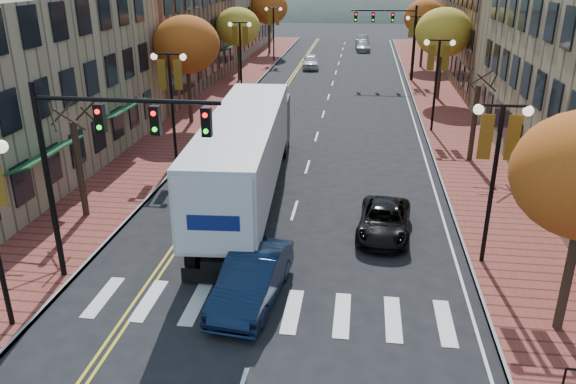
% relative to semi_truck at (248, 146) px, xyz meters
% --- Properties ---
extents(ground, '(200.00, 200.00, 0.00)m').
position_rel_semi_truck_xyz_m(ground, '(2.33, -11.31, -2.54)').
color(ground, black).
rests_on(ground, ground).
extents(sidewalk_left, '(4.00, 85.00, 0.15)m').
position_rel_semi_truck_xyz_m(sidewalk_left, '(-6.67, 21.19, -2.47)').
color(sidewalk_left, brown).
rests_on(sidewalk_left, ground).
extents(sidewalk_right, '(4.00, 85.00, 0.15)m').
position_rel_semi_truck_xyz_m(sidewalk_right, '(11.33, 21.19, -2.47)').
color(sidewalk_right, brown).
rests_on(sidewalk_right, ground).
extents(building_left_mid, '(12.00, 24.00, 11.00)m').
position_rel_semi_truck_xyz_m(building_left_mid, '(-14.67, 24.69, 2.96)').
color(building_left_mid, brown).
rests_on(building_left_mid, ground).
extents(building_left_far, '(12.00, 26.00, 9.50)m').
position_rel_semi_truck_xyz_m(building_left_far, '(-14.67, 49.69, 2.21)').
color(building_left_far, '#9E8966').
rests_on(building_left_far, ground).
extents(building_right_mid, '(15.00, 24.00, 10.00)m').
position_rel_semi_truck_xyz_m(building_right_mid, '(20.83, 30.69, 2.46)').
color(building_right_mid, brown).
rests_on(building_right_mid, ground).
extents(building_right_far, '(15.00, 20.00, 11.00)m').
position_rel_semi_truck_xyz_m(building_right_far, '(20.83, 52.69, 2.96)').
color(building_right_far, '#9E8966').
rests_on(building_right_far, ground).
extents(tree_left_a, '(0.28, 0.28, 4.20)m').
position_rel_semi_truck_xyz_m(tree_left_a, '(-6.67, -3.31, -0.29)').
color(tree_left_a, '#382619').
rests_on(tree_left_a, sidewalk_left).
extents(tree_left_b, '(4.48, 4.48, 7.21)m').
position_rel_semi_truck_xyz_m(tree_left_b, '(-6.67, 12.69, 2.90)').
color(tree_left_b, '#382619').
rests_on(tree_left_b, sidewalk_left).
extents(tree_left_c, '(4.16, 4.16, 6.69)m').
position_rel_semi_truck_xyz_m(tree_left_c, '(-6.67, 28.69, 2.51)').
color(tree_left_c, '#382619').
rests_on(tree_left_c, sidewalk_left).
extents(tree_left_d, '(4.61, 4.61, 7.42)m').
position_rel_semi_truck_xyz_m(tree_left_d, '(-6.67, 46.69, 3.06)').
color(tree_left_d, '#382619').
rests_on(tree_left_d, sidewalk_left).
extents(tree_right_b, '(0.28, 0.28, 4.20)m').
position_rel_semi_truck_xyz_m(tree_right_b, '(11.33, 6.69, -0.29)').
color(tree_right_b, '#382619').
rests_on(tree_right_b, sidewalk_right).
extents(tree_right_c, '(4.48, 4.48, 7.21)m').
position_rel_semi_truck_xyz_m(tree_right_c, '(11.33, 22.69, 2.90)').
color(tree_right_c, '#382619').
rests_on(tree_right_c, sidewalk_right).
extents(tree_right_d, '(4.35, 4.35, 7.00)m').
position_rel_semi_truck_xyz_m(tree_right_d, '(11.33, 38.69, 2.75)').
color(tree_right_d, '#382619').
rests_on(tree_right_d, sidewalk_right).
extents(lamp_left_b, '(1.96, 0.36, 6.05)m').
position_rel_semi_truck_xyz_m(lamp_left_b, '(-5.17, 4.69, 1.75)').
color(lamp_left_b, black).
rests_on(lamp_left_b, ground).
extents(lamp_left_c, '(1.96, 0.36, 6.05)m').
position_rel_semi_truck_xyz_m(lamp_left_c, '(-5.17, 22.69, 1.75)').
color(lamp_left_c, black).
rests_on(lamp_left_c, ground).
extents(lamp_left_d, '(1.96, 0.36, 6.05)m').
position_rel_semi_truck_xyz_m(lamp_left_d, '(-5.17, 40.69, 1.75)').
color(lamp_left_d, black).
rests_on(lamp_left_d, ground).
extents(lamp_right_a, '(1.96, 0.36, 6.05)m').
position_rel_semi_truck_xyz_m(lamp_right_a, '(9.83, -5.31, 1.75)').
color(lamp_right_a, black).
rests_on(lamp_right_a, ground).
extents(lamp_right_b, '(1.96, 0.36, 6.05)m').
position_rel_semi_truck_xyz_m(lamp_right_b, '(9.83, 12.69, 1.75)').
color(lamp_right_b, black).
rests_on(lamp_right_b, ground).
extents(lamp_right_c, '(1.96, 0.36, 6.05)m').
position_rel_semi_truck_xyz_m(lamp_right_c, '(9.83, 30.69, 1.75)').
color(lamp_right_c, black).
rests_on(lamp_right_c, ground).
extents(traffic_mast_near, '(6.10, 0.35, 7.00)m').
position_rel_semi_truck_xyz_m(traffic_mast_near, '(-3.15, -8.31, 2.38)').
color(traffic_mast_near, black).
rests_on(traffic_mast_near, ground).
extents(traffic_mast_far, '(6.10, 0.34, 7.00)m').
position_rel_semi_truck_xyz_m(traffic_mast_far, '(7.80, 30.69, 2.38)').
color(traffic_mast_far, black).
rests_on(traffic_mast_far, ground).
extents(semi_truck, '(3.88, 17.54, 4.35)m').
position_rel_semi_truck_xyz_m(semi_truck, '(0.00, 0.00, 0.00)').
color(semi_truck, black).
rests_on(semi_truck, ground).
extents(navy_sedan, '(2.20, 5.03, 1.61)m').
position_rel_semi_truck_xyz_m(navy_sedan, '(1.83, -8.83, -1.74)').
color(navy_sedan, black).
rests_on(navy_sedan, ground).
extents(black_suv, '(2.42, 4.62, 1.24)m').
position_rel_semi_truck_xyz_m(black_suv, '(6.27, -3.27, -1.92)').
color(black_suv, black).
rests_on(black_suv, ground).
extents(car_far_white, '(2.17, 4.48, 1.47)m').
position_rel_semi_truck_xyz_m(car_far_white, '(-0.55, 36.81, -1.80)').
color(car_far_white, silver).
rests_on(car_far_white, ground).
extents(car_far_silver, '(2.10, 4.49, 1.27)m').
position_rel_semi_truck_xyz_m(car_far_silver, '(4.97, 50.86, -1.91)').
color(car_far_silver, '#A6A8AE').
rests_on(car_far_silver, ground).
extents(car_far_oncoming, '(1.86, 4.27, 1.37)m').
position_rel_semi_truck_xyz_m(car_far_oncoming, '(4.84, 57.59, -1.86)').
color(car_far_oncoming, '#93949A').
rests_on(car_far_oncoming, ground).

